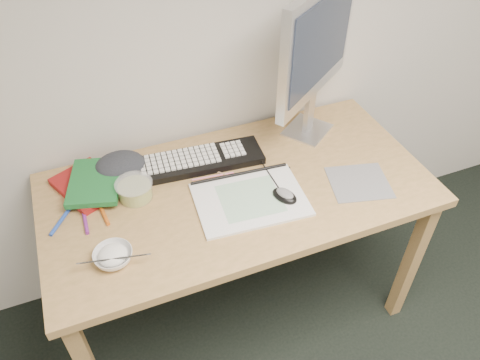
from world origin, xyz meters
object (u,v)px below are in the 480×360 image
object	(u,v)px
keyboard	(201,160)
monitor	(317,47)
desk	(238,203)
sketchpad	(250,199)
rice_bowl	(113,256)

from	to	relation	value
keyboard	monitor	world-z (taller)	monitor
desk	keyboard	bearing A→B (deg)	115.57
sketchpad	rice_bowl	bearing A→B (deg)	-165.48
monitor	desk	bearing A→B (deg)	172.73
desk	keyboard	distance (m)	0.22
keyboard	rice_bowl	distance (m)	0.52
keyboard	monitor	size ratio (longest dim) A/B	0.79
rice_bowl	keyboard	bearing A→B (deg)	41.01
sketchpad	monitor	bearing A→B (deg)	42.27
desk	rice_bowl	bearing A→B (deg)	-160.66
sketchpad	rice_bowl	world-z (taller)	rice_bowl
desk	rice_bowl	world-z (taller)	rice_bowl
monitor	rice_bowl	distance (m)	1.02
desk	sketchpad	size ratio (longest dim) A/B	3.67
keyboard	monitor	bearing A→B (deg)	9.26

